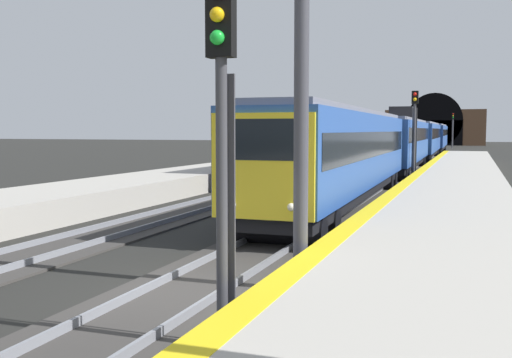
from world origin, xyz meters
The scene contains 11 objects.
ground_plane centered at (0.00, 0.00, 0.00)m, with size 320.00×320.00×0.00m, color black.
platform_right centered at (0.00, -4.30, 0.46)m, with size 112.00×4.27×0.93m, color #ADA89E.
platform_right_edge_strip centered at (0.00, -2.42, 0.93)m, with size 112.00×0.50×0.01m, color yellow.
track_main_line centered at (0.00, 0.00, 0.04)m, with size 160.00×2.88×0.21m.
train_main_approaching centered at (45.08, 0.00, 2.26)m, with size 83.08×3.07×4.83m.
train_adjacent_platform centered at (37.45, 5.12, 2.29)m, with size 41.30×3.12×4.00m.
railway_signal_near centered at (-2.41, -1.77, 3.11)m, with size 0.39×0.38×5.14m.
railway_signal_mid centered at (25.97, -1.77, 3.15)m, with size 0.39×0.38×5.39m.
railway_signal_far centered at (95.22, -1.77, 3.60)m, with size 0.39×0.38×6.02m.
overhead_signal_gantry centered at (0.85, 2.56, 5.65)m, with size 0.70×9.34×7.43m.
tunnel_portal centered at (118.36, 2.56, 3.70)m, with size 2.43×19.99×11.20m.
Camera 1 is at (-9.90, -5.00, 3.11)m, focal length 41.65 mm.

